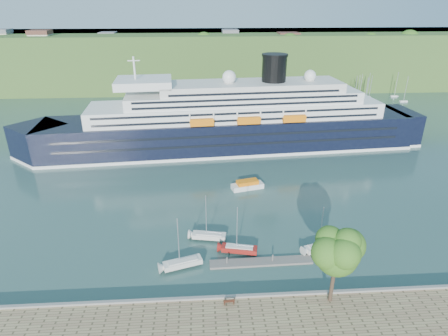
% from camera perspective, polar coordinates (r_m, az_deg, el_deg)
% --- Properties ---
extents(ground, '(400.00, 400.00, 0.00)m').
position_cam_1_polar(ground, '(54.19, 1.95, -19.70)').
color(ground, '#294946').
rests_on(ground, ground).
extents(far_hillside, '(400.00, 50.00, 24.00)m').
position_cam_1_polar(far_hillside, '(185.60, -2.43, 16.33)').
color(far_hillside, '#3A6026').
rests_on(far_hillside, ground).
extents(quay_coping, '(220.00, 0.50, 0.30)m').
position_cam_1_polar(quay_coping, '(53.25, 1.99, -18.96)').
color(quay_coping, slate).
rests_on(quay_coping, promenade).
extents(cruise_ship, '(112.85, 24.64, 25.14)m').
position_cam_1_polar(cruise_ship, '(100.12, 0.76, 9.79)').
color(cruise_ship, black).
rests_on(cruise_ship, ground).
extents(park_bench, '(1.57, 0.74, 0.98)m').
position_cam_1_polar(park_bench, '(52.12, 0.76, -19.60)').
color(park_bench, '#441F13').
rests_on(park_bench, promenade).
extents(promenade_tree, '(7.30, 7.30, 12.10)m').
position_cam_1_polar(promenade_tree, '(50.95, 16.60, -13.79)').
color(promenade_tree, '#2D641A').
rests_on(promenade_tree, promenade).
extents(floating_pontoon, '(16.14, 2.30, 0.36)m').
position_cam_1_polar(floating_pontoon, '(60.53, 5.67, -14.07)').
color(floating_pontoon, slate).
rests_on(floating_pontoon, ground).
extents(sailboat_white_near, '(6.80, 3.66, 8.46)m').
position_cam_1_polar(sailboat_white_near, '(57.31, -6.48, -11.53)').
color(sailboat_white_near, silver).
rests_on(sailboat_white_near, ground).
extents(sailboat_red, '(6.56, 3.06, 8.18)m').
position_cam_1_polar(sailboat_red, '(59.99, 2.41, -9.72)').
color(sailboat_red, maroon).
rests_on(sailboat_red, ground).
extents(sailboat_white_far, '(6.42, 3.44, 8.00)m').
position_cam_1_polar(sailboat_white_far, '(62.49, 14.87, -9.19)').
color(sailboat_white_far, silver).
rests_on(sailboat_white_far, ground).
extents(tender_launch, '(7.37, 4.00, 1.93)m').
position_cam_1_polar(tender_launch, '(81.43, 3.59, -2.52)').
color(tender_launch, orange).
rests_on(tender_launch, ground).
extents(sailboat_extra, '(6.52, 2.87, 8.15)m').
position_cam_1_polar(sailboat_extra, '(63.12, -2.34, -7.84)').
color(sailboat_extra, silver).
rests_on(sailboat_extra, ground).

